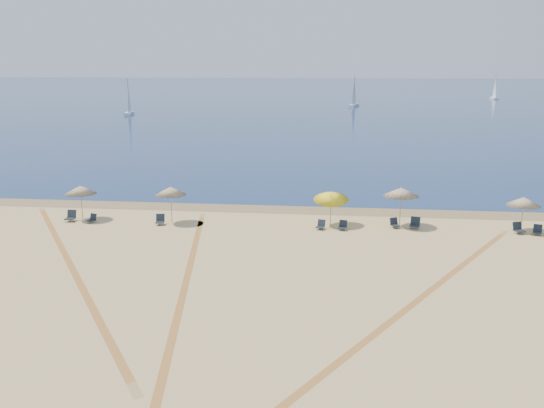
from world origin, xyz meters
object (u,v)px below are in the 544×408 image
Objects in this scene: umbrella_1 at (81,190)px; sailboat_0 at (354,97)px; chair_4 at (160,220)px; chair_5 at (321,225)px; sailboat_2 at (495,91)px; umbrella_4 at (401,192)px; chair_7 at (395,223)px; chair_2 at (71,216)px; chair_8 at (415,223)px; umbrella_5 at (524,201)px; chair_6 at (343,226)px; sailboat_1 at (129,104)px; chair_3 at (92,219)px; chair_9 at (518,228)px; umbrella_2 at (171,191)px; umbrella_3 at (331,196)px; chair_10 at (538,230)px.

sailboat_0 is (20.46, 113.84, 0.27)m from umbrella_1.
chair_5 is (10.66, 0.05, -0.03)m from chair_4.
umbrella_4 is at bearing -106.93° from sailboat_2.
chair_4 is at bearing 159.72° from chair_7.
chair_2 is 0.88× the size of chair_8.
chair_7 is (-7.94, -0.02, -1.68)m from umbrella_5.
sailboat_1 is at bearing 129.23° from chair_6.
chair_5 is at bearing 18.46° from chair_3.
umbrella_1 is at bearing -178.04° from umbrella_4.
sailboat_0 is (14.77, 114.51, 2.05)m from chair_4.
chair_4 is at bearing -168.32° from chair_6.
chair_9 reaches higher than chair_4.
umbrella_4 reaches higher than chair_5.
chair_7 is (14.77, 0.45, -1.91)m from umbrella_2.
chair_5 is (-0.60, -1.04, -1.74)m from umbrella_3.
umbrella_2 is at bearing -81.01° from sailboat_0.
chair_7 is at bearing -165.78° from chair_8.
umbrella_3 reaches higher than chair_10.
chair_9 reaches higher than chair_6.
sailboat_2 is (56.97, 150.56, 1.96)m from chair_4.
sailboat_1 is at bearing 107.14° from chair_2.
chair_8 is at bearing -164.98° from chair_10.
umbrella_4 is 154.74m from sailboat_2.
chair_2 is at bearing 163.04° from chair_9.
chair_9 is at bearing 19.24° from chair_3.
umbrella_5 is at bearing 40.27° from chair_9.
chair_7 is 155.26m from sailboat_2.
umbrella_4 is at bearing 3.25° from chair_2.
chair_4 is at bearing -112.22° from sailboat_2.
chair_5 is at bearing -76.01° from sailboat_0.
chair_2 is at bearing -176.79° from umbrella_4.
sailboat_2 is (62.66, 149.89, 0.18)m from umbrella_1.
umbrella_5 reaches higher than chair_8.
umbrella_5 is 28.12m from chair_3.
sailboat_1 is (-27.44, 84.22, 1.97)m from chair_3.
sailboat_2 is (45.72, 149.47, 0.25)m from umbrella_3.
umbrella_1 is at bearing -179.36° from umbrella_5.
umbrella_3 is at bearing 3.05° from chair_2.
sailboat_0 is (-1.01, 113.10, 0.06)m from umbrella_4.
sailboat_2 reaches higher than chair_2.
sailboat_0 is at bearing -140.99° from sailboat_2.
chair_2 is 29.34m from chair_9.
chair_2 is 116.28m from sailboat_0.
umbrella_5 is at bearing 14.65° from chair_8.
chair_9 is (22.40, -0.01, -1.88)m from umbrella_2.
chair_8 is 7.47m from chair_10.
sailboat_2 reaches higher than chair_3.
sailboat_0 reaches higher than umbrella_5.
chair_5 is 157.48m from sailboat_2.
chair_3 is (-20.47, -1.45, -2.04)m from umbrella_4.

